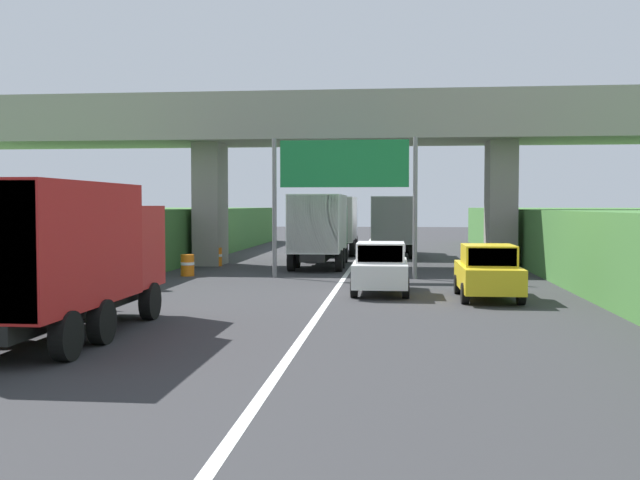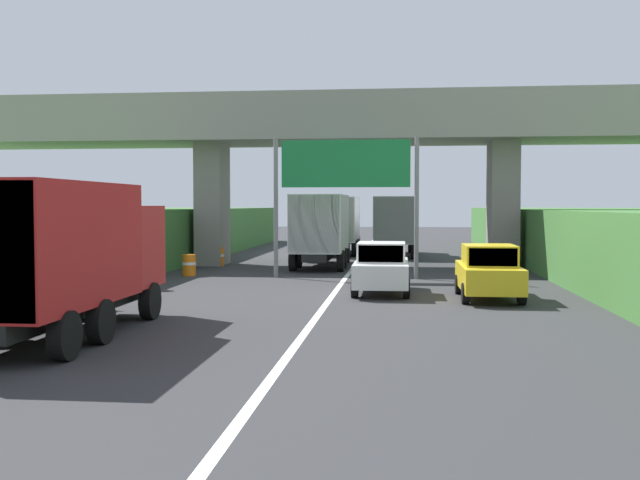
# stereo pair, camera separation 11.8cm
# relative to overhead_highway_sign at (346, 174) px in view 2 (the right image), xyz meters

# --- Properties ---
(lane_centre_stripe) EXTENTS (0.20, 95.65, 0.01)m
(lane_centre_stripe) POSITION_rel_overhead_highway_sign_xyz_m (0.00, -0.92, -4.22)
(lane_centre_stripe) COLOR white
(lane_centre_stripe) RESTS_ON ground
(overpass_bridge) EXTENTS (40.00, 4.80, 8.18)m
(overpass_bridge) POSITION_rel_overhead_highway_sign_xyz_m (0.00, 6.03, 1.99)
(overpass_bridge) COLOR gray
(overpass_bridge) RESTS_ON ground
(overhead_highway_sign) EXTENTS (5.88, 0.18, 5.68)m
(overhead_highway_sign) POSITION_rel_overhead_highway_sign_xyz_m (0.00, 0.00, 0.00)
(overhead_highway_sign) COLOR slate
(overhead_highway_sign) RESTS_ON ground
(speed_limit_sign) EXTENTS (0.60, 0.08, 2.23)m
(speed_limit_sign) POSITION_rel_overhead_highway_sign_xyz_m (-7.40, -9.02, -2.75)
(speed_limit_sign) COLOR slate
(speed_limit_sign) RESTS_ON ground
(truck_green) EXTENTS (2.44, 7.30, 3.44)m
(truck_green) POSITION_rel_overhead_highway_sign_xyz_m (-1.49, 5.13, -2.29)
(truck_green) COLOR black
(truck_green) RESTS_ON ground
(truck_blue) EXTENTS (2.44, 7.30, 3.44)m
(truck_blue) POSITION_rel_overhead_highway_sign_xyz_m (-1.46, 14.85, -2.29)
(truck_blue) COLOR black
(truck_blue) RESTS_ON ground
(truck_silver) EXTENTS (2.44, 7.30, 3.44)m
(truck_silver) POSITION_rel_overhead_highway_sign_xyz_m (1.90, 13.39, -2.29)
(truck_silver) COLOR black
(truck_silver) RESTS_ON ground
(truck_red) EXTENTS (2.44, 7.30, 3.44)m
(truck_red) POSITION_rel_overhead_highway_sign_xyz_m (-5.21, -14.14, -2.29)
(truck_red) COLOR black
(truck_red) RESTS_ON ground
(car_white) EXTENTS (1.86, 4.10, 1.72)m
(car_white) POSITION_rel_overhead_highway_sign_xyz_m (1.58, -5.06, -3.37)
(car_white) COLOR silver
(car_white) RESTS_ON ground
(car_yellow) EXTENTS (1.86, 4.10, 1.72)m
(car_yellow) POSITION_rel_overhead_highway_sign_xyz_m (4.96, -6.23, -3.37)
(car_yellow) COLOR gold
(car_yellow) RESTS_ON ground
(construction_barrel_2) EXTENTS (0.57, 0.57, 0.90)m
(construction_barrel_2) POSITION_rel_overhead_highway_sign_xyz_m (-6.51, -9.85, -3.77)
(construction_barrel_2) COLOR orange
(construction_barrel_2) RESTS_ON ground
(construction_barrel_3) EXTENTS (0.57, 0.57, 0.90)m
(construction_barrel_3) POSITION_rel_overhead_highway_sign_xyz_m (-6.48, -4.81, -3.77)
(construction_barrel_3) COLOR orange
(construction_barrel_3) RESTS_ON ground
(construction_barrel_4) EXTENTS (0.57, 0.57, 0.90)m
(construction_barrel_4) POSITION_rel_overhead_highway_sign_xyz_m (-6.57, 0.22, -3.77)
(construction_barrel_4) COLOR orange
(construction_barrel_4) RESTS_ON ground
(construction_barrel_5) EXTENTS (0.57, 0.57, 0.90)m
(construction_barrel_5) POSITION_rel_overhead_highway_sign_xyz_m (-6.59, 5.26, -3.77)
(construction_barrel_5) COLOR orange
(construction_barrel_5) RESTS_ON ground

